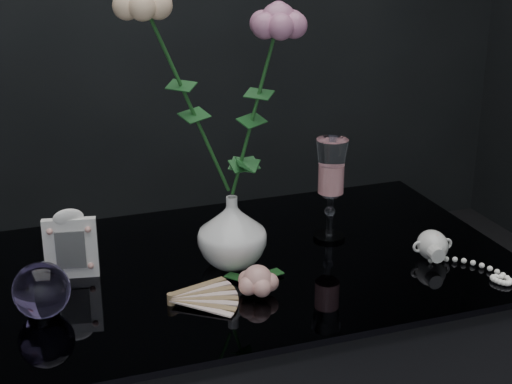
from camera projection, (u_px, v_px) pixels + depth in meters
name	position (u px, v px, depth m)	size (l,w,h in m)	color
vase	(232.00, 231.00, 1.38)	(0.12, 0.12, 0.13)	white
wine_glass	(331.00, 190.00, 1.47)	(0.06, 0.06, 0.20)	white
picture_frame	(70.00, 243.00, 1.33)	(0.09, 0.07, 0.13)	white
paperweight	(41.00, 290.00, 1.21)	(0.09, 0.09, 0.09)	#8C75BE
paper_fan	(171.00, 298.00, 1.26)	(0.22, 0.17, 0.02)	beige
loose_rose	(257.00, 280.00, 1.29)	(0.12, 0.15, 0.05)	#DF9A90
pearl_jar	(433.00, 244.00, 1.42)	(0.19, 0.20, 0.06)	white
roses	(216.00, 85.00, 1.27)	(0.30, 0.10, 0.42)	#FFC79C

